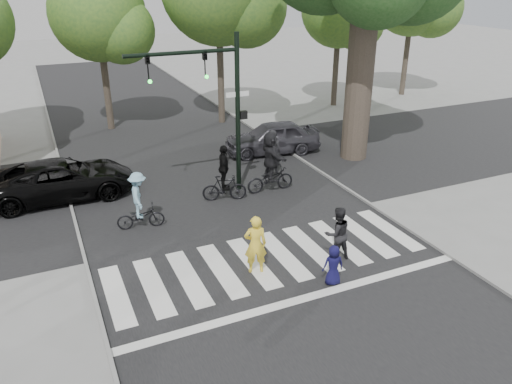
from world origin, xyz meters
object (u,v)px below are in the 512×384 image
pedestrian_child (333,265)px  traffic_signal (216,94)px  cyclist_left (139,205)px  car_suv (62,179)px  pedestrian_adult (337,233)px  pedestrian_woman (255,244)px  cyclist_right (270,165)px  cyclist_mid (224,178)px  car_grey (272,137)px

pedestrian_child → traffic_signal: bearing=-69.9°
cyclist_left → car_suv: cyclist_left is taller
pedestrian_adult → cyclist_left: (-4.91, 4.35, 0.02)m
pedestrian_woman → car_suv: 8.94m
pedestrian_woman → cyclist_left: 4.68m
cyclist_right → car_suv: 7.90m
pedestrian_child → cyclist_mid: size_ratio=0.54×
pedestrian_woman → pedestrian_child: (1.69, -1.43, -0.30)m
pedestrian_child → pedestrian_adult: 1.39m
cyclist_mid → cyclist_right: cyclist_right is taller
pedestrian_child → car_grey: bearing=-92.7°
traffic_signal → pedestrian_child: size_ratio=5.10×
car_suv → car_grey: bearing=-81.5°
cyclist_right → car_suv: (-7.41, 2.70, -0.35)m
pedestrian_child → pedestrian_adult: (0.81, 1.10, 0.25)m
pedestrian_woman → pedestrian_child: bearing=155.9°
traffic_signal → pedestrian_woman: (-0.98, -5.66, -3.02)m
traffic_signal → pedestrian_adult: traffic_signal is taller
pedestrian_adult → pedestrian_child: bearing=57.8°
pedestrian_woman → cyclist_mid: 5.02m
traffic_signal → car_suv: (-5.51, 2.05, -3.16)m
cyclist_mid → car_grey: cyclist_mid is taller
pedestrian_adult → cyclist_mid: cyclist_mid is taller
cyclist_right → car_suv: size_ratio=0.46×
cyclist_mid → car_grey: bearing=45.9°
pedestrian_child → car_suv: car_suv is taller
car_grey → pedestrian_child: bearing=-7.7°
traffic_signal → cyclist_right: (1.90, -0.65, -2.82)m
cyclist_right → pedestrian_adult: bearing=-94.1°
traffic_signal → pedestrian_adult: 6.90m
cyclist_mid → cyclist_left: bearing=-164.7°
pedestrian_child → cyclist_left: 6.82m
traffic_signal → cyclist_right: size_ratio=2.47×
cyclist_left → cyclist_right: bearing=10.6°
pedestrian_woman → pedestrian_adult: pedestrian_woman is taller
pedestrian_woman → car_suv: pedestrian_woman is taller
cyclist_right → car_grey: (2.04, 4.04, -0.33)m
pedestrian_woman → pedestrian_adult: bearing=-171.4°
cyclist_left → cyclist_right: cyclist_right is taller
traffic_signal → car_suv: bearing=159.6°
cyclist_mid → cyclist_right: 1.95m
pedestrian_child → car_grey: (3.24, 10.48, 0.17)m
cyclist_left → pedestrian_woman: bearing=-59.1°
traffic_signal → cyclist_left: (-3.39, -1.64, -3.04)m
cyclist_left → cyclist_right: (5.29, 0.99, 0.22)m
pedestrian_child → pedestrian_adult: pedestrian_adult is taller
cyclist_left → car_grey: size_ratio=0.45×
pedestrian_adult → car_suv: size_ratio=0.32×
pedestrian_child → pedestrian_adult: bearing=-112.1°
cyclist_mid → cyclist_right: size_ratio=0.89×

